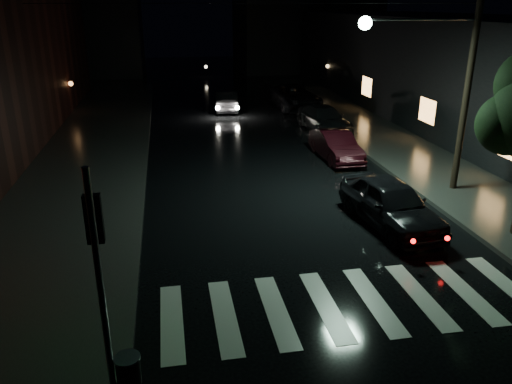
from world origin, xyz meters
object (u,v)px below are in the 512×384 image
parked_car_d (295,97)px  oncoming_car (226,101)px  parked_car_b (336,146)px  parked_car_c (324,119)px  parked_car_a (391,203)px

parked_car_d → oncoming_car: parked_car_d is taller
parked_car_b → parked_car_c: parked_car_c is taller
parked_car_a → oncoming_car: parked_car_a is taller
parked_car_b → oncoming_car: bearing=104.8°
parked_car_b → parked_car_c: size_ratio=0.85×
parked_car_c → oncoming_car: bearing=118.7°
parked_car_a → oncoming_car: (-2.87, 19.17, -0.09)m
parked_car_c → parked_car_b: bearing=-108.8°
parked_car_c → parked_car_d: (0.00, 6.38, 0.11)m
parked_car_a → parked_car_d: size_ratio=0.78×
parked_car_b → oncoming_car: (-3.53, 11.93, 0.01)m
parked_car_d → parked_car_a: bearing=-96.6°
parked_car_d → oncoming_car: size_ratio=1.41×
oncoming_car → parked_car_c: bearing=130.9°
parked_car_b → oncoming_car: 12.44m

